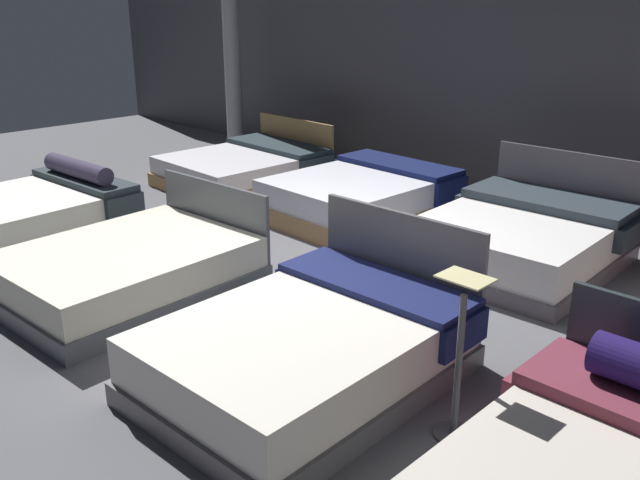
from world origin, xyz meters
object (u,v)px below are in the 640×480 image
bed_0 (25,214)px  price_sign (458,378)px  bed_5 (361,196)px  bed_6 (523,238)px  support_pillar (231,39)px  bed_4 (246,167)px  bed_1 (129,269)px  bed_2 (311,348)px

bed_0 → price_sign: 5.32m
bed_5 → bed_6: size_ratio=1.01×
bed_5 → support_pillar: (-3.84, 1.24, 1.50)m
bed_4 → price_sign: price_sign is taller
bed_1 → price_sign: bearing=1.6°
bed_4 → price_sign: (5.25, -2.76, 0.17)m
bed_1 → bed_6: bearing=52.5°
bed_5 → price_sign: 4.17m
bed_0 → bed_4: bed_4 is taller
bed_6 → support_pillar: (-5.89, 1.24, 1.49)m
bed_0 → bed_6: bed_6 is taller
bed_4 → bed_5: size_ratio=1.00×
bed_4 → bed_0: bearing=-89.5°
bed_2 → bed_4: bed_2 is taller
bed_1 → bed_5: size_ratio=1.04×
bed_6 → bed_2: bearing=-91.1°
bed_1 → bed_0: bearing=176.5°
bed_4 → bed_5: bed_4 is taller
bed_0 → bed_2: bearing=-2.4°
bed_6 → support_pillar: support_pillar is taller
bed_5 → bed_1: bearing=-88.5°
bed_5 → support_pillar: bearing=163.8°
bed_1 → bed_2: bed_2 is taller
bed_5 → bed_6: (2.04, -0.01, 0.02)m
bed_2 → price_sign: size_ratio=2.09×
bed_2 → support_pillar: bearing=143.4°
price_sign → bed_5: bearing=139.0°
price_sign → support_pillar: 8.15m
bed_0 → bed_2: size_ratio=1.04×
bed_5 → price_sign: (3.15, -2.73, 0.14)m
bed_0 → bed_1: size_ratio=1.04×
bed_5 → bed_6: bed_6 is taller
bed_1 → bed_6: (2.05, 2.98, 0.04)m
bed_4 → bed_6: (4.15, -0.04, 0.05)m
bed_1 → support_pillar: support_pillar is taller
bed_6 → support_pillar: size_ratio=0.57×
bed_5 → bed_2: bearing=-52.1°
bed_0 → bed_2: 4.29m
bed_1 → bed_5: bearing=86.8°
bed_2 → bed_6: bed_2 is taller
price_sign → bed_0: bearing=-177.5°
bed_1 → bed_4: bearing=121.8°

